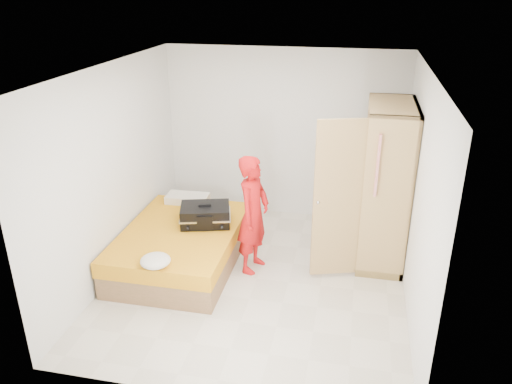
% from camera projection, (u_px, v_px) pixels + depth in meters
% --- Properties ---
extents(room, '(4.00, 4.02, 2.60)m').
position_uv_depth(room, '(257.00, 183.00, 5.78)').
color(room, beige).
rests_on(room, ground).
extents(bed, '(1.42, 2.02, 0.50)m').
position_uv_depth(bed, '(181.00, 246.00, 6.54)').
color(bed, '#906241').
rests_on(bed, ground).
extents(wardrobe, '(1.15, 1.36, 2.10)m').
position_uv_depth(wardrobe, '(381.00, 189.00, 6.39)').
color(wardrobe, tan).
rests_on(wardrobe, ground).
extents(person, '(0.49, 0.63, 1.54)m').
position_uv_depth(person, '(253.00, 214.00, 6.23)').
color(person, red).
rests_on(person, ground).
extents(suitcase, '(0.76, 0.63, 0.28)m').
position_uv_depth(suitcase, '(205.00, 215.00, 6.55)').
color(suitcase, black).
rests_on(suitcase, bed).
extents(round_cushion, '(0.34, 0.34, 0.13)m').
position_uv_depth(round_cushion, '(155.00, 261.00, 5.60)').
color(round_cushion, silver).
rests_on(round_cushion, bed).
extents(pillow, '(0.61, 0.32, 0.11)m').
position_uv_depth(pillow, '(188.00, 198.00, 7.22)').
color(pillow, silver).
rests_on(pillow, bed).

